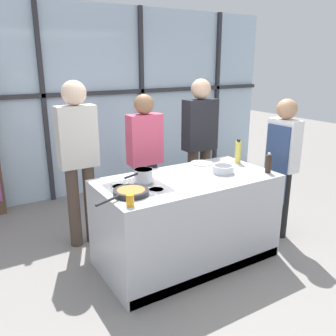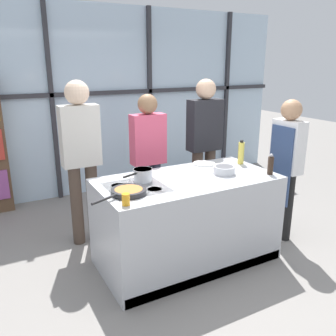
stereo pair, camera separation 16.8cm
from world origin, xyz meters
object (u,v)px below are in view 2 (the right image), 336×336
white_plate (204,164)px  oil_bottle (241,153)px  frying_pan (128,191)px  juice_glass_near (126,199)px  spectator_center_left (148,154)px  pepper_grinder (271,165)px  chef (286,161)px  saucepan (143,175)px  spectator_center_right (204,140)px  spectator_far_left (81,152)px  mixing_bowl (224,170)px

white_plate → oil_bottle: size_ratio=0.91×
frying_pan → juice_glass_near: bearing=-116.1°
spectator_center_left → frying_pan: bearing=56.4°
frying_pan → pepper_grinder: bearing=-6.4°
chef → saucepan: chef is taller
white_plate → oil_bottle: 0.43m
white_plate → chef: bearing=-26.7°
saucepan → pepper_grinder: (1.22, -0.42, 0.03)m
chef → frying_pan: chef is taller
spectator_center_left → frying_pan: (-0.68, -1.02, -0.02)m
white_plate → saucepan: bearing=-166.2°
pepper_grinder → oil_bottle: bearing=91.3°
spectator_center_right → frying_pan: (-1.48, -1.02, -0.11)m
frying_pan → white_plate: (1.10, 0.46, -0.02)m
spectator_center_right → white_plate: size_ratio=7.37×
saucepan → oil_bottle: oil_bottle is taller
chef → spectator_center_left: size_ratio=0.98×
oil_bottle → saucepan: bearing=-178.5°
chef → white_plate: bearing=63.3°
spectator_far_left → pepper_grinder: spectator_far_left is taller
frying_pan → spectator_far_left: bearing=96.7°
juice_glass_near → mixing_bowl: bearing=13.8°
spectator_far_left → saucepan: 0.86m
spectator_center_left → mixing_bowl: spectator_center_left is taller
oil_bottle → spectator_center_right: bearing=89.1°
spectator_center_right → chef: bearing=114.1°
oil_bottle → pepper_grinder: bearing=-88.7°
juice_glass_near → white_plate: bearing=29.5°
white_plate → juice_glass_near: juice_glass_near is taller
saucepan → oil_bottle: (1.21, 0.03, 0.06)m
spectator_center_left → pepper_grinder: bearing=123.9°
juice_glass_near → pepper_grinder: bearing=2.1°
mixing_bowl → pepper_grinder: 0.47m
spectator_center_left → frying_pan: size_ratio=3.09×
mixing_bowl → spectator_center_left: bearing=112.7°
spectator_center_right → spectator_far_left: bearing=0.0°
white_plate → pepper_grinder: bearing=-58.4°
oil_bottle → chef: bearing=-28.0°
spectator_center_right → white_plate: 0.69m
spectator_far_left → mixing_bowl: size_ratio=8.31×
juice_glass_near → spectator_center_right: bearing=38.1°
spectator_far_left → saucepan: bearing=115.8°
white_plate → frying_pan: bearing=-157.3°
saucepan → mixing_bowl: size_ratio=1.49×
chef → pepper_grinder: bearing=115.4°
chef → frying_pan: size_ratio=3.03×
frying_pan → mixing_bowl: mixing_bowl is taller
frying_pan → juice_glass_near: size_ratio=5.51×
spectator_center_left → pepper_grinder: spectator_center_left is taller
chef → spectator_center_left: (-1.24, 0.98, 0.01)m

